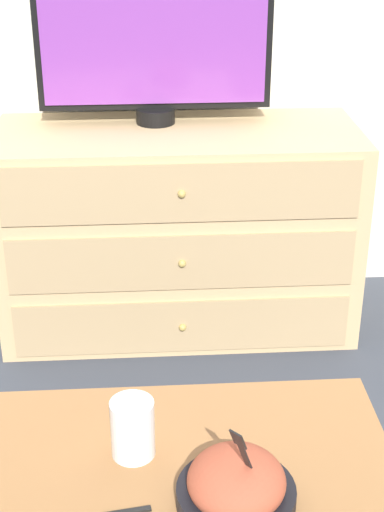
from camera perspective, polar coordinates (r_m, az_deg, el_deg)
ground_plane at (r=2.95m, az=0.05°, el=-1.95°), size 12.00×12.00×0.00m
dresser at (r=2.56m, az=-1.01°, el=1.84°), size 1.14×0.48×0.67m
tv at (r=2.46m, az=-2.80°, el=16.27°), size 0.72×0.12×0.56m
takeout_bowl at (r=1.34m, az=3.24°, el=-16.37°), size 0.20×0.20×0.19m
drink_cup at (r=1.43m, az=-4.33°, el=-12.60°), size 0.08×0.08×0.11m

